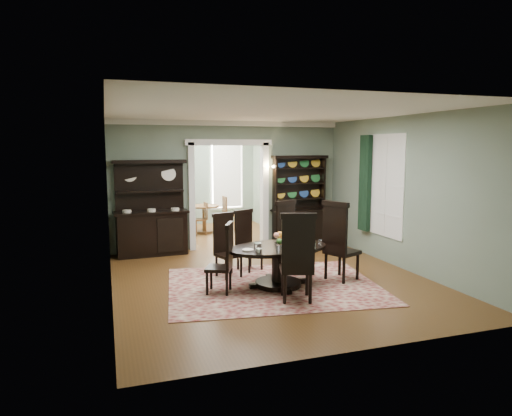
{
  "coord_description": "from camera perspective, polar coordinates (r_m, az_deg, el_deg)",
  "views": [
    {
      "loc": [
        -2.77,
        -7.48,
        2.39
      ],
      "look_at": [
        -0.1,
        0.6,
        1.25
      ],
      "focal_mm": 32.0,
      "sensor_mm": 36.0,
      "label": 1
    }
  ],
  "objects": [
    {
      "name": "rug",
      "position": [
        8.02,
        2.21,
        -9.67
      ],
      "size": [
        3.92,
        3.26,
        0.01
      ],
      "primitive_type": "cube",
      "rotation": [
        0.0,
        0.0,
        -0.14
      ],
      "color": "maroon",
      "rests_on": "floor"
    },
    {
      "name": "welsh_dresser",
      "position": [
        11.3,
        5.48,
        -0.54
      ],
      "size": [
        1.41,
        0.54,
        2.19
      ],
      "rotation": [
        0.0,
        0.0,
        0.02
      ],
      "color": "black",
      "rests_on": "floor"
    },
    {
      "name": "doorway_trim",
      "position": [
        10.86,
        -3.45,
        3.52
      ],
      "size": [
        2.08,
        0.25,
        2.57
      ],
      "color": "silver",
      "rests_on": "floor"
    },
    {
      "name": "chair_far_left",
      "position": [
        8.49,
        -3.81,
        -4.41
      ],
      "size": [
        0.54,
        0.53,
        1.19
      ],
      "rotation": [
        0.0,
        0.0,
        3.45
      ],
      "color": "black",
      "rests_on": "rug"
    },
    {
      "name": "chair_far_right",
      "position": [
        8.92,
        4.13,
        -3.22
      ],
      "size": [
        0.65,
        0.63,
        1.36
      ],
      "rotation": [
        0.0,
        0.0,
        3.54
      ],
      "color": "black",
      "rests_on": "rug"
    },
    {
      "name": "sideboard",
      "position": [
        10.4,
        -12.95,
        -1.72
      ],
      "size": [
        1.63,
        0.65,
        2.11
      ],
      "rotation": [
        0.0,
        0.0,
        0.05
      ],
      "color": "black",
      "rests_on": "floor"
    },
    {
      "name": "right_window",
      "position": [
        10.05,
        14.73,
        2.86
      ],
      "size": [
        0.15,
        1.47,
        2.12
      ],
      "color": "white",
      "rests_on": "wall_right"
    },
    {
      "name": "parlor_chair_left",
      "position": [
        12.57,
        -6.75,
        -1.19
      ],
      "size": [
        0.38,
        0.38,
        0.89
      ],
      "rotation": [
        0.0,
        0.0,
        1.62
      ],
      "color": "brown",
      "rests_on": "parlor_floor"
    },
    {
      "name": "parlor_chair_right",
      "position": [
        12.88,
        -3.41,
        -0.63
      ],
      "size": [
        0.43,
        0.43,
        1.02
      ],
      "rotation": [
        0.0,
        0.0,
        -1.52
      ],
      "color": "brown",
      "rests_on": "parlor_floor"
    },
    {
      "name": "chair_end_right",
      "position": [
        8.25,
        10.22,
        -3.88
      ],
      "size": [
        0.68,
        0.69,
        1.45
      ],
      "rotation": [
        0.0,
        0.0,
        -1.16
      ],
      "color": "black",
      "rests_on": "rug"
    },
    {
      "name": "dining_table",
      "position": [
        7.88,
        2.81,
        -6.33
      ],
      "size": [
        1.93,
        1.88,
        0.71
      ],
      "rotation": [
        0.0,
        0.0,
        0.15
      ],
      "color": "black",
      "rests_on": "rug"
    },
    {
      "name": "parlor_table",
      "position": [
        12.83,
        -6.51,
        -0.88
      ],
      "size": [
        0.84,
        0.84,
        0.78
      ],
      "color": "brown",
      "rests_on": "parlor_floor"
    },
    {
      "name": "wall_sconce",
      "position": [
        10.98,
        1.56,
        5.0
      ],
      "size": [
        0.27,
        0.21,
        0.21
      ],
      "color": "gold",
      "rests_on": "back_wall_right"
    },
    {
      "name": "chair_near",
      "position": [
        7.03,
        5.2,
        -5.95
      ],
      "size": [
        0.65,
        0.63,
        1.42
      ],
      "rotation": [
        0.0,
        0.0,
        -0.3
      ],
      "color": "black",
      "rests_on": "rug"
    },
    {
      "name": "room",
      "position": [
        8.05,
        1.95,
        1.82
      ],
      "size": [
        5.51,
        6.01,
        3.01
      ],
      "color": "#553416",
      "rests_on": "ground"
    },
    {
      "name": "chair_far_mid",
      "position": [
        8.94,
        -1.21,
        -3.8
      ],
      "size": [
        0.57,
        0.56,
        1.18
      ],
      "rotation": [
        0.0,
        0.0,
        3.58
      ],
      "color": "black",
      "rests_on": "rug"
    },
    {
      "name": "parlor",
      "position": [
        13.33,
        -6.24,
        3.81
      ],
      "size": [
        3.51,
        3.5,
        3.01
      ],
      "color": "#553416",
      "rests_on": "ground"
    },
    {
      "name": "chair_end_left",
      "position": [
        7.5,
        -3.95,
        -6.06
      ],
      "size": [
        0.55,
        0.57,
        1.17
      ],
      "rotation": [
        0.0,
        0.0,
        1.14
      ],
      "color": "black",
      "rests_on": "rug"
    },
    {
      "name": "centerpiece",
      "position": [
        7.85,
        3.3,
        -4.27
      ],
      "size": [
        1.43,
        0.92,
        0.24
      ],
      "color": "white",
      "rests_on": "dining_table"
    }
  ]
}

